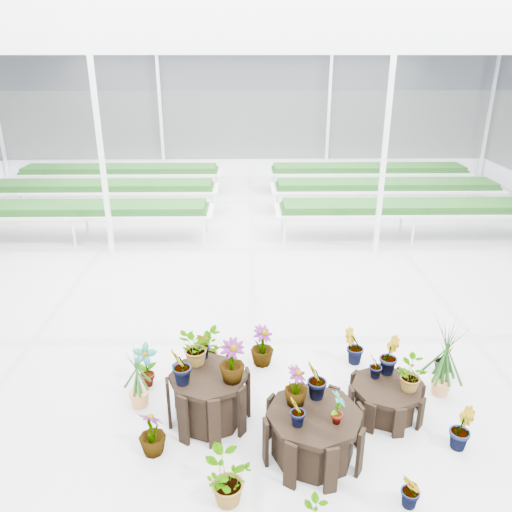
{
  "coord_description": "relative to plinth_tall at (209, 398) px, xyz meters",
  "views": [
    {
      "loc": [
        0.09,
        -6.59,
        4.2
      ],
      "look_at": [
        0.21,
        0.58,
        1.3
      ],
      "focal_mm": 35.0,
      "sensor_mm": 36.0,
      "label": 1
    }
  ],
  "objects": [
    {
      "name": "ground_plane",
      "position": [
        0.4,
        1.61,
        -0.33
      ],
      "size": [
        24.0,
        24.0,
        0.0
      ],
      "primitive_type": "plane",
      "color": "gray",
      "rests_on": "ground"
    },
    {
      "name": "nursery_benches",
      "position": [
        0.4,
        8.81,
        0.09
      ],
      "size": [
        16.0,
        7.0,
        0.84
      ],
      "primitive_type": null,
      "color": "silver",
      "rests_on": "ground"
    },
    {
      "name": "greenhouse_shell",
      "position": [
        0.4,
        1.61,
        1.92
      ],
      "size": [
        18.0,
        24.0,
        4.5
      ],
      "primitive_type": null,
      "color": "white",
      "rests_on": "ground"
    },
    {
      "name": "steel_frame",
      "position": [
        0.4,
        1.61,
        1.92
      ],
      "size": [
        18.0,
        24.0,
        4.5
      ],
      "primitive_type": null,
      "color": "silver",
      "rests_on": "ground"
    },
    {
      "name": "plinth_tall",
      "position": [
        0.0,
        0.0,
        0.0
      ],
      "size": [
        1.14,
        1.14,
        0.66
      ],
      "primitive_type": "cylinder",
      "rotation": [
        0.0,
        0.0,
        0.2
      ],
      "color": "black",
      "rests_on": "ground"
    },
    {
      "name": "plinth_low",
      "position": [
        2.2,
        0.1,
        -0.13
      ],
      "size": [
        0.99,
        0.99,
        0.41
      ],
      "primitive_type": "cylinder",
      "rotation": [
        0.0,
        0.0,
        0.1
      ],
      "color": "black",
      "rests_on": "ground"
    },
    {
      "name": "nursery_plants",
      "position": [
        0.89,
        0.13,
        0.17
      ],
      "size": [
        4.49,
        3.34,
        1.27
      ],
      "color": "#184114",
      "rests_on": "ground"
    },
    {
      "name": "plinth_mid",
      "position": [
        1.2,
        -0.6,
        -0.04
      ],
      "size": [
        1.3,
        1.3,
        0.58
      ],
      "primitive_type": "cylinder",
      "rotation": [
        0.0,
        0.0,
        0.22
      ],
      "color": "black",
      "rests_on": "ground"
    }
  ]
}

